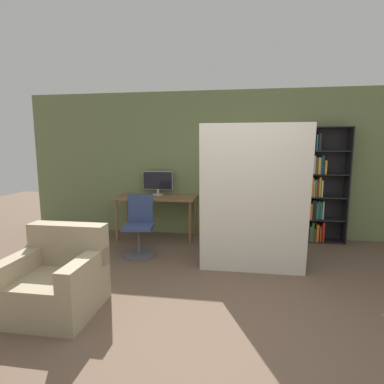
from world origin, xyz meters
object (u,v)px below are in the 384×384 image
object	(u,v)px
mattress_far	(253,197)
mattress_near	(254,200)
monitor	(158,182)
bookshelf	(320,190)
armchair	(57,279)
office_chair	(139,231)

from	to	relation	value
mattress_far	mattress_near	bearing A→B (deg)	-90.00
monitor	mattress_near	world-z (taller)	mattress_near
bookshelf	armchair	xyz separation A→B (m)	(-3.26, -2.81, -0.62)
bookshelf	mattress_far	distance (m)	1.77
monitor	mattress_far	distance (m)	2.13
office_chair	armchair	distance (m)	1.71
bookshelf	armchair	world-z (taller)	bookshelf
armchair	mattress_far	bearing A→B (deg)	37.04
bookshelf	mattress_near	size ratio (longest dim) A/B	1.02
mattress_near	armchair	bearing A→B (deg)	-148.73
bookshelf	office_chair	bearing A→B (deg)	-158.81
armchair	mattress_near	bearing A→B (deg)	31.27
bookshelf	mattress_near	bearing A→B (deg)	-127.85
bookshelf	armchair	distance (m)	4.35
monitor	mattress_near	bearing A→B (deg)	-42.49
mattress_near	mattress_far	xyz separation A→B (m)	(0.00, 0.30, -0.00)
monitor	mattress_far	world-z (taller)	mattress_far
monitor	mattress_near	xyz separation A→B (m)	(1.71, -1.57, -0.03)
monitor	office_chair	world-z (taller)	monitor
armchair	bookshelf	bearing A→B (deg)	40.78
office_chair	armchair	bearing A→B (deg)	-100.97
office_chair	mattress_near	distance (m)	1.87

